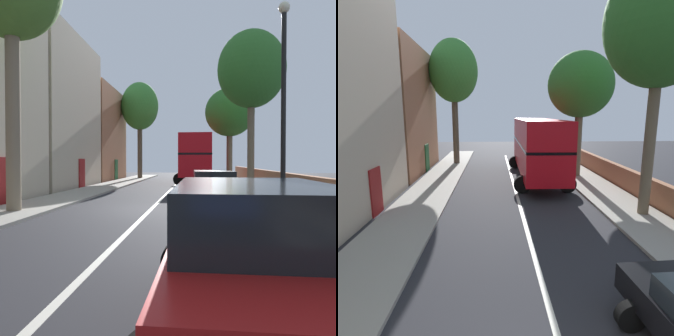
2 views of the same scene
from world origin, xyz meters
TOP-DOWN VIEW (x-y plane):
  - double_decker_bus at (1.70, 16.32)m, footprint 3.70×10.82m
  - street_tree_left_0 at (-4.56, 22.05)m, footprint 4.06×4.06m
  - street_tree_right_1 at (5.30, 8.89)m, footprint 4.40×4.40m
  - street_tree_right_5 at (4.62, 16.64)m, footprint 4.39×4.39m

SIDE VIEW (x-z plane):
  - double_decker_bus at x=1.70m, z-range 0.32..4.38m
  - street_tree_right_5 at x=4.62m, z-range 2.08..10.47m
  - street_tree_left_0 at x=-4.56m, z-range 2.65..13.07m
  - street_tree_right_1 at x=5.30m, z-range 2.71..13.06m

